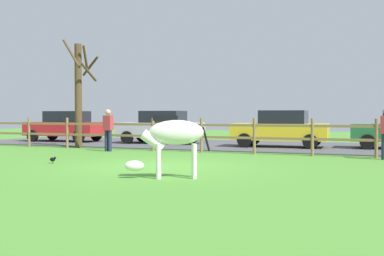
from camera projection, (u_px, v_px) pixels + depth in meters
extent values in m
plane|color=#47842D|center=(158.00, 166.00, 13.44)|extent=(60.00, 60.00, 0.00)
cube|color=#47474C|center=(250.00, 146.00, 22.00)|extent=(28.00, 7.40, 0.05)
cylinder|color=olive|center=(29.00, 132.00, 21.50)|extent=(0.11, 0.11, 1.30)
cylinder|color=olive|center=(67.00, 133.00, 20.70)|extent=(0.11, 0.11, 1.30)
cylinder|color=olive|center=(108.00, 134.00, 19.90)|extent=(0.11, 0.11, 1.30)
cylinder|color=olive|center=(153.00, 134.00, 19.10)|extent=(0.11, 0.11, 1.30)
cylinder|color=olive|center=(201.00, 135.00, 18.29)|extent=(0.11, 0.11, 1.30)
cylinder|color=olive|center=(254.00, 136.00, 17.49)|extent=(0.11, 0.11, 1.30)
cylinder|color=olive|center=(312.00, 137.00, 16.69)|extent=(0.11, 0.11, 1.30)
cylinder|color=olive|center=(376.00, 138.00, 15.89)|extent=(0.11, 0.11, 1.30)
cube|color=olive|center=(201.00, 137.00, 18.30)|extent=(20.63, 0.06, 0.09)
cube|color=olive|center=(201.00, 125.00, 18.28)|extent=(20.63, 0.06, 0.09)
cylinder|color=#513A23|center=(78.00, 96.00, 20.90)|extent=(0.30, 0.30, 4.48)
cylinder|color=#513A23|center=(89.00, 72.00, 20.66)|extent=(0.11, 1.13, 0.76)
cylinder|color=#513A23|center=(91.00, 66.00, 21.27)|extent=(1.20, 0.63, 0.80)
cylinder|color=#513A23|center=(72.00, 54.00, 20.47)|extent=(0.94, 0.16, 1.26)
cylinder|color=#513A23|center=(85.00, 57.00, 20.84)|extent=(0.36, 0.71, 0.99)
ellipsoid|color=white|center=(176.00, 132.00, 10.89)|extent=(1.33, 0.96, 0.56)
cylinder|color=white|center=(158.00, 162.00, 10.75)|extent=(0.11, 0.11, 0.78)
cylinder|color=white|center=(159.00, 160.00, 11.03)|extent=(0.11, 0.11, 0.78)
cylinder|color=white|center=(194.00, 161.00, 10.78)|extent=(0.11, 0.11, 0.78)
cylinder|color=white|center=(194.00, 160.00, 11.06)|extent=(0.11, 0.11, 0.78)
cylinder|color=white|center=(153.00, 141.00, 10.87)|extent=(0.63, 0.47, 0.51)
ellipsoid|color=white|center=(134.00, 166.00, 10.87)|extent=(0.48, 0.37, 0.24)
cube|color=black|center=(165.00, 118.00, 10.87)|extent=(0.52, 0.28, 0.12)
cylinder|color=black|center=(206.00, 139.00, 10.92)|extent=(0.19, 0.13, 0.54)
cylinder|color=black|center=(53.00, 162.00, 14.19)|extent=(0.01, 0.01, 0.06)
cylinder|color=black|center=(52.00, 163.00, 14.15)|extent=(0.01, 0.01, 0.06)
ellipsoid|color=black|center=(53.00, 159.00, 14.17)|extent=(0.18, 0.10, 0.12)
sphere|color=black|center=(55.00, 158.00, 14.13)|extent=(0.07, 0.07, 0.07)
cube|color=#B7BABF|center=(160.00, 130.00, 23.27)|extent=(4.12, 1.99, 0.70)
cube|color=black|center=(163.00, 117.00, 23.21)|extent=(2.01, 1.70, 0.56)
cylinder|color=black|center=(127.00, 137.00, 22.91)|extent=(0.61, 0.22, 0.60)
cylinder|color=black|center=(142.00, 136.00, 24.52)|extent=(0.61, 0.22, 0.60)
cylinder|color=black|center=(181.00, 138.00, 22.05)|extent=(0.61, 0.22, 0.60)
cylinder|color=black|center=(193.00, 137.00, 23.66)|extent=(0.61, 0.22, 0.60)
cylinder|color=black|center=(368.00, 142.00, 19.16)|extent=(0.60, 0.19, 0.60)
cylinder|color=black|center=(369.00, 140.00, 20.74)|extent=(0.60, 0.19, 0.60)
cube|color=red|center=(65.00, 129.00, 25.04)|extent=(4.11, 1.97, 0.70)
cube|color=black|center=(67.00, 117.00, 24.97)|extent=(2.00, 1.69, 0.56)
cylinder|color=black|center=(33.00, 136.00, 24.68)|extent=(0.61, 0.22, 0.60)
cylinder|color=black|center=(52.00, 135.00, 26.29)|extent=(0.61, 0.22, 0.60)
cylinder|color=black|center=(79.00, 137.00, 23.80)|extent=(0.61, 0.22, 0.60)
cylinder|color=black|center=(96.00, 135.00, 25.41)|extent=(0.61, 0.22, 0.60)
cube|color=yellow|center=(280.00, 132.00, 20.67)|extent=(4.09, 1.92, 0.70)
cube|color=black|center=(284.00, 117.00, 20.60)|extent=(1.98, 1.67, 0.56)
cylinder|color=black|center=(244.00, 140.00, 20.33)|extent=(0.61, 0.21, 0.60)
cylinder|color=black|center=(253.00, 138.00, 21.93)|extent=(0.61, 0.21, 0.60)
cylinder|color=black|center=(310.00, 142.00, 19.42)|extent=(0.61, 0.21, 0.60)
cylinder|color=black|center=(314.00, 140.00, 21.02)|extent=(0.61, 0.21, 0.60)
cylinder|color=#232847|center=(384.00, 147.00, 15.35)|extent=(0.14, 0.14, 0.82)
cylinder|color=#232847|center=(106.00, 141.00, 18.92)|extent=(0.14, 0.14, 0.82)
cylinder|color=#232847|center=(110.00, 141.00, 18.83)|extent=(0.14, 0.14, 0.82)
cube|color=#B7333D|center=(108.00, 123.00, 18.86)|extent=(0.38, 0.26, 0.58)
sphere|color=tan|center=(108.00, 112.00, 18.85)|extent=(0.22, 0.22, 0.22)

